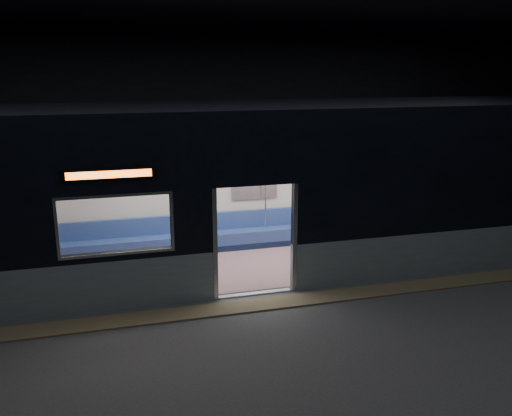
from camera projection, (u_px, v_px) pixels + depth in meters
name	position (u px, v px, depth m)	size (l,w,h in m)	color
station_floor	(272.00, 319.00, 9.00)	(24.00, 14.00, 0.01)	#47494C
station_envelope	(274.00, 94.00, 8.08)	(24.00, 14.00, 5.00)	black
tactile_strip	(263.00, 304.00, 9.51)	(22.80, 0.50, 0.03)	#8C7F59
metro_car	(236.00, 180.00, 10.91)	(18.00, 3.04, 3.35)	#94A8B0
passenger	(319.00, 209.00, 12.67)	(0.43, 0.73, 1.45)	black
handbag	(324.00, 217.00, 12.49)	(0.30, 0.26, 0.15)	black
transit_map	(254.00, 183.00, 12.42)	(0.97, 0.03, 0.63)	white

